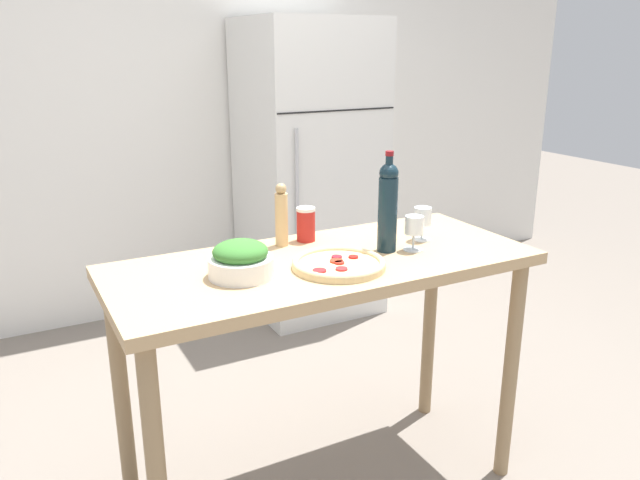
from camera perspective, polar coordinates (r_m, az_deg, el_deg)
wall_back at (r=3.96m, az=-14.15°, el=11.92°), size 6.40×0.06×2.60m
refrigerator at (r=3.90m, az=-1.03°, el=6.41°), size 0.75×0.74×1.80m
prep_counter at (r=2.18m, az=0.38°, el=-4.95°), size 1.47×0.62×0.94m
wine_bottle at (r=2.19m, az=6.22°, el=3.18°), size 0.07×0.07×0.36m
wine_glass_near at (r=2.23m, az=8.59°, el=1.14°), size 0.07×0.07×0.13m
wine_glass_far at (r=2.36m, az=9.35°, el=1.99°), size 0.07×0.07×0.13m
pepper_mill at (r=2.26m, az=-3.55°, el=2.22°), size 0.05×0.05×0.23m
salad_bowl at (r=1.98m, az=-7.27°, el=-1.83°), size 0.21×0.21×0.12m
homemade_pizza at (r=2.05m, az=1.83°, el=-2.17°), size 0.31×0.31×0.03m
salt_canister at (r=2.32m, az=-1.30°, el=1.46°), size 0.07×0.07×0.13m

